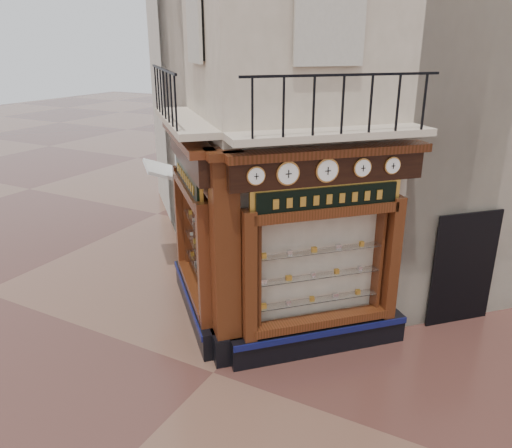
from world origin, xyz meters
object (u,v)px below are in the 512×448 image
Objects in this scene: corner_pilaster at (225,264)px; signboard_right at (328,198)px; signboard_left at (188,177)px; awning at (169,264)px; clock_a at (256,176)px; clock_b at (288,173)px; clock_e at (392,165)px; clock_c at (327,170)px; clock_d at (362,168)px.

signboard_right is at bearing -10.25° from corner_pilaster.
signboard_left is 2.92m from signboard_right.
awning is 0.75× the size of signboard_right.
clock_a is 0.54m from clock_b.
clock_a is 0.16× the size of signboard_left.
clock_b is 1.31× the size of clock_e.
corner_pilaster is 9.62× the size of clock_c.
corner_pilaster is 2.12m from signboard_right.
clock_a is 2.36m from signboard_left.
clock_e is (1.35, 1.35, 0.00)m from clock_b.
corner_pilaster is at bearing -173.75° from awning.
clock_b is at bearing -180.00° from clock_e.
corner_pilaster is 2.88m from clock_d.
awning is (-4.19, 2.87, -3.62)m from clock_a.
clock_b is at bearing 180.00° from clock_d.
signboard_left is at bearing 100.25° from corner_pilaster.
clock_a is 0.15× the size of signboard_right.
clock_c reaches higher than clock_e.
corner_pilaster is 1.98× the size of signboard_right.
corner_pilaster reaches higher than awning.
clock_d is 0.17× the size of signboard_left.
clock_d is (1.93, 1.33, 1.67)m from corner_pilaster.
awning is (-5.92, 1.14, -3.62)m from clock_e.
clock_b is 0.21× the size of signboard_left.
clock_c is at bearing -128.45° from signboard_right.
signboard_right reaches higher than awning.
clock_c is (0.87, 0.87, 0.00)m from clock_a.
clock_e is at bearing 0.00° from clock_a.
awning is (-3.58, 2.87, -1.95)m from corner_pilaster.
corner_pilaster reaches higher than clock_b.
clock_e reaches higher than signboard_right.
clock_d is at bearing 0.00° from clock_a.
clock_a is at bearing -180.00° from clock_c.
clock_d is (0.95, 0.95, 0.00)m from clock_b.
clock_c is (1.48, 0.87, 1.67)m from corner_pilaster.
clock_c reaches higher than signboard_left.
clock_a reaches higher than awning.
corner_pilaster is 2.03× the size of signboard_left.
signboard_left reaches higher than awning.
clock_c reaches higher than clock_a.
signboard_left is at bearing 140.33° from clock_d.
clock_e is at bearing 0.00° from clock_c.
clock_a reaches higher than signboard_left.
clock_e is at bearing 0.00° from clock_b.
clock_c reaches higher than clock_d.
clock_e is (1.73, 1.73, 0.00)m from clock_a.
clock_c is 0.21× the size of signboard_left.
clock_d is (1.33, 1.33, 0.00)m from clock_a.
corner_pilaster is 2.12m from signboard_left.
awning is at bearing 114.75° from signboard_right.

